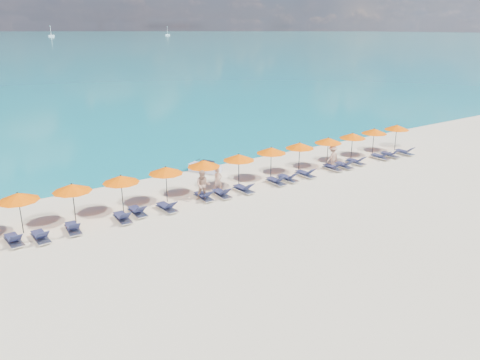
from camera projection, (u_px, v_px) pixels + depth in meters
ground at (270, 213)px, 26.94m from camera, size 1400.00×1400.00×0.00m
sailboat_near at (51, 35)px, 491.99m from camera, size 5.92×1.97×10.86m
sailboat_far at (168, 34)px, 553.44m from camera, size 5.50×1.83×10.08m
jetski at (205, 167)px, 34.46m from camera, size 1.89×2.51×0.84m
beachgoer_a at (218, 181)px, 29.98m from camera, size 0.60×0.40×1.64m
beachgoer_b at (203, 185)px, 28.71m from camera, size 1.07×0.93×1.90m
beachgoer_c at (332, 157)px, 35.13m from camera, size 1.22×0.69×1.78m
umbrella_2 at (18, 197)px, 23.70m from camera, size 2.10×2.10×2.28m
umbrella_3 at (72, 188)px, 25.04m from camera, size 2.10×2.10×2.28m
umbrella_4 at (121, 179)px, 26.46m from camera, size 2.10×2.10×2.28m
umbrella_5 at (166, 170)px, 28.09m from camera, size 2.10×2.10×2.28m
umbrella_6 at (204, 163)px, 29.45m from camera, size 2.10×2.10×2.28m
umbrella_7 at (239, 157)px, 30.86m from camera, size 2.10×2.10×2.28m
umbrella_8 at (271, 150)px, 32.60m from camera, size 2.10×2.10×2.28m
umbrella_9 at (300, 145)px, 33.91m from camera, size 2.10×2.10×2.28m
umbrella_10 at (328, 140)px, 35.42m from camera, size 2.10×2.10×2.28m
umbrella_11 at (353, 136)px, 36.95m from camera, size 2.10×2.10×2.28m
umbrella_12 at (374, 131)px, 38.55m from camera, size 2.10×2.10×2.28m
umbrella_13 at (397, 127)px, 40.01m from camera, size 2.10×2.10×2.28m
lounger_3 at (14, 240)px, 23.03m from camera, size 0.75×1.74×0.66m
lounger_4 at (41, 236)px, 23.39m from camera, size 0.69×1.72×0.66m
lounger_5 at (73, 228)px, 24.36m from camera, size 0.76×1.75×0.66m
lounger_6 at (123, 217)px, 25.72m from camera, size 0.70×1.73×0.66m
lounger_7 at (137, 211)px, 26.58m from camera, size 0.64×1.71×0.66m
lounger_8 at (167, 207)px, 27.18m from camera, size 0.74×1.74×0.66m
lounger_9 at (204, 196)px, 28.94m from camera, size 0.67×1.72×0.66m
lounger_10 at (222, 193)px, 29.41m from camera, size 0.68×1.72×0.66m
lounger_11 at (244, 189)px, 30.26m from camera, size 0.71×1.73×0.66m
lounger_12 at (276, 181)px, 31.76m from camera, size 0.65×1.71×0.66m
lounger_13 at (288, 178)px, 32.40m from camera, size 0.77×1.75×0.66m
lounger_14 at (306, 174)px, 33.35m from camera, size 0.67×1.72×0.66m
lounger_15 at (333, 167)px, 34.87m from camera, size 0.63×1.70×0.66m
lounger_16 at (344, 165)px, 35.40m from camera, size 0.75×1.74×0.66m
lounger_17 at (356, 162)px, 36.35m from camera, size 0.65×1.71×0.66m
lounger_18 at (381, 156)px, 37.78m from camera, size 0.73×1.74×0.66m
lounger_19 at (390, 154)px, 38.37m from camera, size 0.65×1.71×0.66m
lounger_20 at (405, 152)px, 39.11m from camera, size 0.62×1.70×0.66m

